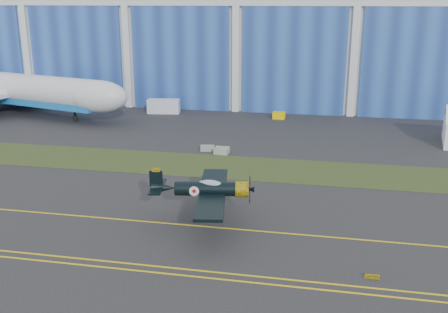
# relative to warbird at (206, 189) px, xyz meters

# --- Properties ---
(ground) EXTENTS (260.00, 260.00, 0.00)m
(ground) POSITION_rel_warbird_xyz_m (-6.63, 4.25, -3.65)
(ground) COLOR #2F2D30
(ground) RESTS_ON ground
(grass_median) EXTENTS (260.00, 10.00, 0.02)m
(grass_median) POSITION_rel_warbird_xyz_m (-6.63, 18.25, -3.63)
(grass_median) COLOR #475128
(grass_median) RESTS_ON ground
(hangar) EXTENTS (220.00, 45.70, 30.00)m
(hangar) POSITION_rel_warbird_xyz_m (-6.63, 76.04, 11.31)
(hangar) COLOR silver
(hangar) RESTS_ON ground
(taxiway_centreline) EXTENTS (200.00, 0.20, 0.02)m
(taxiway_centreline) POSITION_rel_warbird_xyz_m (-6.63, -0.75, -3.64)
(taxiway_centreline) COLOR yellow
(taxiway_centreline) RESTS_ON ground
(edge_line_near) EXTENTS (80.00, 0.20, 0.02)m
(edge_line_near) POSITION_rel_warbird_xyz_m (-6.63, -10.25, -3.64)
(edge_line_near) COLOR yellow
(edge_line_near) RESTS_ON ground
(edge_line_far) EXTENTS (80.00, 0.20, 0.02)m
(edge_line_far) POSITION_rel_warbird_xyz_m (-6.63, -9.25, -3.64)
(edge_line_far) COLOR yellow
(edge_line_far) RESTS_ON ground
(guard_board_right) EXTENTS (1.20, 0.15, 0.35)m
(guard_board_right) POSITION_rel_warbird_xyz_m (15.37, -7.75, -3.48)
(guard_board_right) COLOR yellow
(guard_board_right) RESTS_ON ground
(warbird) EXTENTS (13.37, 15.31, 4.05)m
(warbird) POSITION_rel_warbird_xyz_m (0.00, 0.00, 0.00)
(warbird) COLOR black
(warbird) RESTS_ON ground
(shipping_container) EXTENTS (6.40, 3.26, 2.65)m
(shipping_container) POSITION_rel_warbird_xyz_m (-20.02, 49.23, -2.33)
(shipping_container) COLOR silver
(shipping_container) RESTS_ON ground
(tug) EXTENTS (2.29, 1.51, 1.29)m
(tug) POSITION_rel_warbird_xyz_m (2.42, 48.44, -3.01)
(tug) COLOR #FAD700
(tug) RESTS_ON ground
(barrier_a) EXTENTS (2.07, 0.93, 0.90)m
(barrier_a) POSITION_rel_warbird_xyz_m (-5.67, 24.98, -3.20)
(barrier_a) COLOR gray
(barrier_a) RESTS_ON ground
(barrier_b) EXTENTS (2.04, 0.73, 0.90)m
(barrier_b) POSITION_rel_warbird_xyz_m (-3.34, 24.69, -3.20)
(barrier_b) COLOR #9E9997
(barrier_b) RESTS_ON ground
(barrier_c) EXTENTS (2.06, 0.87, 0.90)m
(barrier_c) POSITION_rel_warbird_xyz_m (-3.42, 23.64, -3.20)
(barrier_c) COLOR gray
(barrier_c) RESTS_ON ground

